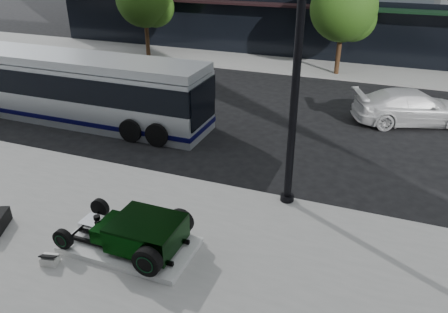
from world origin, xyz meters
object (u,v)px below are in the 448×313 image
at_px(lamppost, 295,93).
at_px(transit_bus, 79,88).
at_px(white_sedan, 413,107).
at_px(hot_rod, 140,232).

relative_size(lamppost, transit_bus, 0.62).
bearing_deg(transit_bus, white_sedan, 19.52).
bearing_deg(lamppost, transit_bus, 160.86).
relative_size(hot_rod, white_sedan, 0.62).
distance_m(lamppost, white_sedan, 9.68).
xyz_separation_m(lamppost, white_sedan, (3.53, 8.55, -2.84)).
xyz_separation_m(hot_rod, transit_bus, (-7.47, 7.37, 0.79)).
bearing_deg(transit_bus, hot_rod, -44.62).
height_order(lamppost, transit_bus, lamppost).
xyz_separation_m(lamppost, transit_bus, (-10.40, 3.61, -2.11)).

